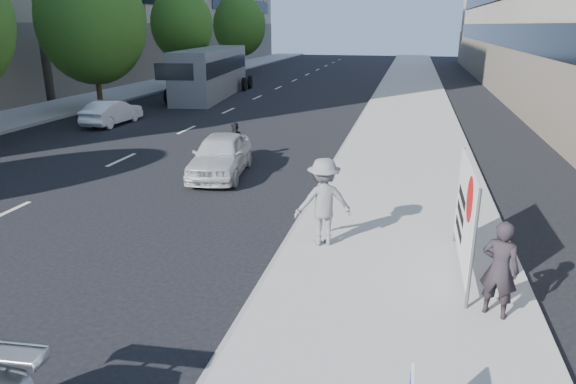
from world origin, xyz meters
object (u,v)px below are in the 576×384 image
(white_sedan_mid, at_px, (112,112))
(bus, at_px, (212,73))
(pedestrian_woman, at_px, (500,269))
(motorcycle, at_px, (236,143))
(protest_banner, at_px, (465,212))
(white_sedan_near, at_px, (221,155))
(jogger, at_px, (323,202))

(white_sedan_mid, height_order, bus, bus)
(pedestrian_woman, relative_size, motorcycle, 0.84)
(protest_banner, height_order, white_sedan_near, protest_banner)
(pedestrian_woman, xyz_separation_m, protest_banner, (-0.46, 1.59, 0.40))
(protest_banner, height_order, bus, bus)
(protest_banner, height_order, motorcycle, protest_banner)
(protest_banner, height_order, white_sedan_mid, protest_banner)
(protest_banner, relative_size, white_sedan_mid, 0.81)
(pedestrian_woman, relative_size, white_sedan_near, 0.41)
(pedestrian_woman, bearing_deg, motorcycle, -25.03)
(protest_banner, distance_m, white_sedan_near, 9.42)
(white_sedan_near, height_order, white_sedan_mid, white_sedan_near)
(bus, bearing_deg, jogger, -70.13)
(protest_banner, bearing_deg, pedestrian_woman, -73.79)
(jogger, bearing_deg, protest_banner, 144.64)
(protest_banner, distance_m, motorcycle, 10.97)
(white_sedan_near, distance_m, white_sedan_mid, 11.52)
(white_sedan_near, distance_m, bus, 20.60)
(jogger, relative_size, white_sedan_mid, 0.53)
(pedestrian_woman, bearing_deg, bus, -34.24)
(white_sedan_near, relative_size, bus, 0.34)
(protest_banner, relative_size, bus, 0.25)
(motorcycle, distance_m, bus, 18.61)
(pedestrian_woman, xyz_separation_m, motorcycle, (-7.91, 9.60, -0.37))
(white_sedan_near, distance_m, motorcycle, 2.11)
(motorcycle, bearing_deg, protest_banner, -53.11)
(jogger, bearing_deg, bus, -85.10)
(pedestrian_woman, height_order, white_sedan_mid, pedestrian_woman)
(jogger, xyz_separation_m, pedestrian_woman, (3.37, -2.30, -0.14))
(white_sedan_near, height_order, bus, bus)
(protest_banner, bearing_deg, white_sedan_near, 140.96)
(jogger, bearing_deg, white_sedan_near, -71.57)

